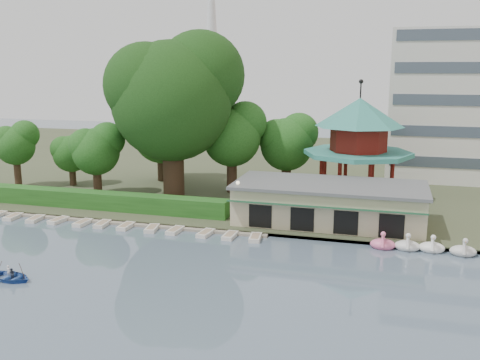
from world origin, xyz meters
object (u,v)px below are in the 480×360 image
at_px(dock, 106,221).
at_px(boathouse, 329,203).
at_px(rowboat_with_passengers, 10,274).
at_px(big_tree, 174,93).
at_px(pavilion, 358,139).

xyz_separation_m(dock, boathouse, (22.00, 4.77, 2.25)).
bearing_deg(rowboat_with_passengers, big_tree, 85.26).
height_order(boathouse, pavilion, pavilion).
bearing_deg(big_tree, rowboat_with_passengers, -94.74).
bearing_deg(rowboat_with_passengers, dock, 93.61).
bearing_deg(dock, big_tree, 73.87).
relative_size(pavilion, big_tree, 0.70).
height_order(dock, rowboat_with_passengers, rowboat_with_passengers).
bearing_deg(boathouse, big_tree, 161.62).
xyz_separation_m(pavilion, rowboat_with_passengers, (-23.02, -30.37, -6.98)).
xyz_separation_m(boathouse, rowboat_with_passengers, (-21.02, -20.35, -1.87)).
distance_m(dock, rowboat_with_passengers, 15.61).
xyz_separation_m(dock, big_tree, (3.19, 11.02, 12.47)).
height_order(pavilion, rowboat_with_passengers, pavilion).
relative_size(big_tree, rowboat_with_passengers, 3.72).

